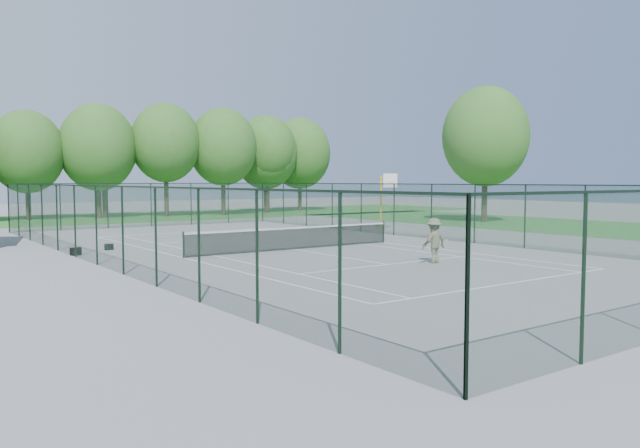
{
  "coord_description": "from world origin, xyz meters",
  "views": [
    {
      "loc": [
        -15.95,
        -23.95,
        3.2
      ],
      "look_at": [
        0.0,
        -2.0,
        1.3
      ],
      "focal_mm": 35.0,
      "sensor_mm": 36.0,
      "label": 1
    }
  ],
  "objects_px": {
    "tennis_net": "(295,237)",
    "tennis_player": "(434,241)",
    "sports_bag_a": "(76,251)",
    "basketball_goal": "(386,190)"
  },
  "relations": [
    {
      "from": "tennis_net",
      "to": "tennis_player",
      "type": "height_order",
      "value": "tennis_player"
    },
    {
      "from": "tennis_net",
      "to": "sports_bag_a",
      "type": "distance_m",
      "value": 9.56
    },
    {
      "from": "sports_bag_a",
      "to": "tennis_player",
      "type": "xyz_separation_m",
      "value": [
        10.57,
        -10.76,
        0.71
      ]
    },
    {
      "from": "tennis_net",
      "to": "basketball_goal",
      "type": "xyz_separation_m",
      "value": [
        11.59,
        6.58,
        1.99
      ]
    },
    {
      "from": "tennis_player",
      "to": "sports_bag_a",
      "type": "bearing_deg",
      "value": 134.47
    },
    {
      "from": "tennis_net",
      "to": "basketball_goal",
      "type": "height_order",
      "value": "basketball_goal"
    },
    {
      "from": "tennis_net",
      "to": "tennis_player",
      "type": "distance_m",
      "value": 7.34
    },
    {
      "from": "tennis_net",
      "to": "sports_bag_a",
      "type": "xyz_separation_m",
      "value": [
        -8.84,
        3.64,
        -0.41
      ]
    },
    {
      "from": "tennis_net",
      "to": "tennis_player",
      "type": "relative_size",
      "value": 5.32
    },
    {
      "from": "basketball_goal",
      "to": "tennis_player",
      "type": "bearing_deg",
      "value": -125.73
    }
  ]
}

